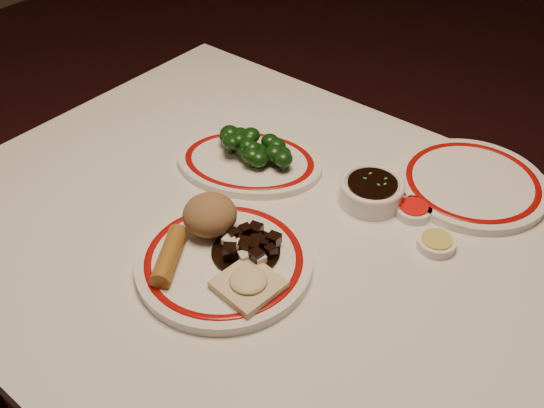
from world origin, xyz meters
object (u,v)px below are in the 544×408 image
(dining_table, at_px, (276,275))
(soy_bowl, at_px, (371,192))
(rice_mound, at_px, (210,215))
(fried_wonton, at_px, (249,283))
(main_plate, at_px, (224,261))
(broccoli_plate, at_px, (249,162))
(stirfry_heap, at_px, (249,246))
(broccoli_pile, at_px, (251,147))
(spring_roll, at_px, (169,256))

(dining_table, relative_size, soy_bowl, 10.69)
(rice_mound, xyz_separation_m, fried_wonton, (0.13, -0.06, -0.02))
(main_plate, distance_m, broccoli_plate, 0.27)
(rice_mound, bearing_deg, soy_bowl, 57.84)
(dining_table, bearing_deg, stirfry_heap, -92.00)
(rice_mound, height_order, broccoli_plate, rice_mound)
(broccoli_plate, bearing_deg, broccoli_pile, 96.46)
(main_plate, relative_size, fried_wonton, 3.60)
(soy_bowl, bearing_deg, broccoli_pile, -168.37)
(dining_table, xyz_separation_m, broccoli_pile, (-0.17, 0.13, 0.13))
(fried_wonton, bearing_deg, soy_bowl, 85.66)
(main_plate, height_order, fried_wonton, fried_wonton)
(fried_wonton, bearing_deg, rice_mound, 156.08)
(stirfry_heap, distance_m, broccoli_pile, 0.26)
(fried_wonton, distance_m, broccoli_plate, 0.33)
(rice_mound, bearing_deg, stirfry_heap, -0.30)
(rice_mound, xyz_separation_m, stirfry_heap, (0.08, -0.00, -0.02))
(rice_mound, bearing_deg, main_plate, -30.44)
(dining_table, relative_size, broccoli_plate, 3.55)
(main_plate, height_order, broccoli_pile, broccoli_pile)
(rice_mound, relative_size, fried_wonton, 0.93)
(rice_mound, bearing_deg, spring_roll, -88.14)
(broccoli_plate, xyz_separation_m, broccoli_pile, (-0.00, 0.01, 0.03))
(broccoli_pile, bearing_deg, fried_wonton, -50.24)
(rice_mound, height_order, fried_wonton, rice_mound)
(rice_mound, bearing_deg, dining_table, 38.63)
(rice_mound, height_order, broccoli_pile, rice_mound)
(broccoli_pile, bearing_deg, rice_mound, -67.64)
(main_plate, relative_size, broccoli_plate, 1.01)
(main_plate, height_order, stirfry_heap, stirfry_heap)
(stirfry_heap, distance_m, soy_bowl, 0.26)
(rice_mound, relative_size, broccoli_plate, 0.26)
(main_plate, xyz_separation_m, stirfry_heap, (0.02, 0.04, 0.02))
(spring_roll, relative_size, broccoli_plate, 0.33)
(main_plate, xyz_separation_m, broccoli_plate, (-0.14, 0.23, -0.00))
(broccoli_pile, xyz_separation_m, soy_bowl, (0.24, 0.05, -0.02))
(fried_wonton, bearing_deg, main_plate, 162.31)
(soy_bowl, bearing_deg, fried_wonton, -94.34)
(dining_table, relative_size, main_plate, 3.50)
(dining_table, distance_m, soy_bowl, 0.22)
(rice_mound, distance_m, fried_wonton, 0.15)
(dining_table, relative_size, fried_wonton, 12.60)
(spring_roll, height_order, broccoli_pile, broccoli_pile)
(fried_wonton, distance_m, broccoli_pile, 0.33)
(rice_mound, distance_m, spring_roll, 0.10)
(soy_bowl, bearing_deg, broccoli_plate, -166.32)
(fried_wonton, relative_size, soy_bowl, 0.85)
(main_plate, bearing_deg, spring_roll, -134.18)
(broccoli_plate, height_order, broccoli_pile, broccoli_pile)
(dining_table, xyz_separation_m, stirfry_heap, (-0.00, -0.07, 0.12))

